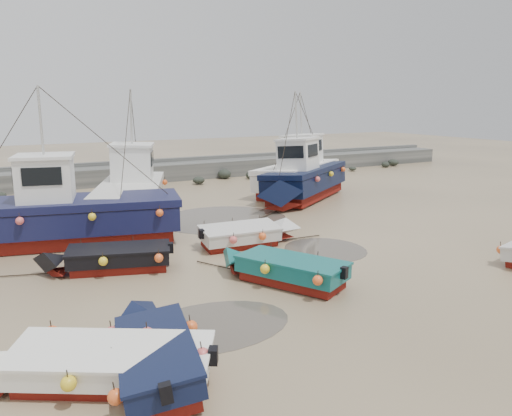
# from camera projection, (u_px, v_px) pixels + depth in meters

# --- Properties ---
(ground) EXTENTS (120.00, 120.00, 0.00)m
(ground) POSITION_uv_depth(u_px,v_px,m) (274.00, 281.00, 16.09)
(ground) COLOR tan
(ground) RESTS_ON ground
(seawall) EXTENTS (60.00, 4.92, 1.50)m
(seawall) POSITION_uv_depth(u_px,v_px,m) (115.00, 175.00, 34.88)
(seawall) COLOR slate
(seawall) RESTS_ON ground
(puddle_a) EXTENTS (4.28, 4.28, 0.01)m
(puddle_a) POSITION_uv_depth(u_px,v_px,m) (212.00, 326.00, 12.84)
(puddle_a) COLOR #4E473D
(puddle_a) RESTS_ON ground
(puddle_b) EXTENTS (3.13, 3.13, 0.01)m
(puddle_b) POSITION_uv_depth(u_px,v_px,m) (325.00, 249.00, 19.48)
(puddle_b) COLOR #4E473D
(puddle_b) RESTS_ON ground
(puddle_d) EXTENTS (6.44, 6.44, 0.01)m
(puddle_d) POSITION_uv_depth(u_px,v_px,m) (222.00, 219.00, 24.54)
(puddle_d) COLOR #4E473D
(puddle_d) RESTS_ON ground
(dinghy_0) EXTENTS (5.81, 3.87, 1.43)m
(dinghy_0) POSITION_uv_depth(u_px,v_px,m) (94.00, 360.00, 10.09)
(dinghy_0) COLOR maroon
(dinghy_0) RESTS_ON ground
(dinghy_1) EXTENTS (2.42, 5.60, 1.43)m
(dinghy_1) POSITION_uv_depth(u_px,v_px,m) (158.00, 346.00, 10.64)
(dinghy_1) COLOR maroon
(dinghy_1) RESTS_ON ground
(dinghy_2) EXTENTS (3.36, 5.35, 1.43)m
(dinghy_2) POSITION_uv_depth(u_px,v_px,m) (282.00, 265.00, 15.86)
(dinghy_2) COLOR maroon
(dinghy_2) RESTS_ON ground
(dinghy_4) EXTENTS (5.54, 2.62, 1.43)m
(dinghy_4) POSITION_uv_depth(u_px,v_px,m) (108.00, 256.00, 16.88)
(dinghy_4) COLOR maroon
(dinghy_4) RESTS_ON ground
(dinghy_5) EXTENTS (5.38, 2.07, 1.43)m
(dinghy_5) POSITION_uv_depth(u_px,v_px,m) (248.00, 232.00, 19.91)
(dinghy_5) COLOR maroon
(dinghy_5) RESTS_ON ground
(cabin_boat_0) EXTENTS (11.26, 4.86, 6.22)m
(cabin_boat_0) POSITION_uv_depth(u_px,v_px,m) (61.00, 213.00, 19.90)
(cabin_boat_0) COLOR maroon
(cabin_boat_0) RESTS_ON ground
(cabin_boat_1) EXTENTS (5.81, 10.92, 6.22)m
(cabin_boat_1) POSITION_uv_depth(u_px,v_px,m) (132.00, 192.00, 24.45)
(cabin_boat_1) COLOR maroon
(cabin_boat_1) RESTS_ON ground
(cabin_boat_2) EXTENTS (9.36, 6.92, 6.22)m
(cabin_boat_2) POSITION_uv_depth(u_px,v_px,m) (303.00, 178.00, 28.87)
(cabin_boat_2) COLOR maroon
(cabin_boat_2) RESTS_ON ground
(cabin_boat_3) EXTENTS (9.29, 6.79, 6.22)m
(cabin_boat_3) POSITION_uv_depth(u_px,v_px,m) (302.00, 172.00, 31.35)
(cabin_boat_3) COLOR maroon
(cabin_boat_3) RESTS_ON ground
(person) EXTENTS (0.70, 0.64, 1.60)m
(person) POSITION_uv_depth(u_px,v_px,m) (67.00, 239.00, 20.93)
(person) COLOR #191936
(person) RESTS_ON ground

